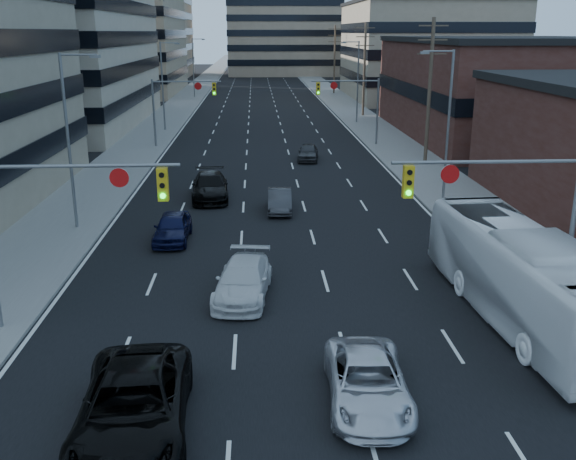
{
  "coord_description": "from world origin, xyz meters",
  "views": [
    {
      "loc": [
        -1.01,
        -12.85,
        9.98
      ],
      "look_at": [
        0.26,
        12.21,
        2.2
      ],
      "focal_mm": 40.0,
      "sensor_mm": 36.0,
      "label": 1
    }
  ],
  "objects_px": {
    "black_pickup": "(133,407)",
    "transit_bus": "(522,276)",
    "white_van": "(243,280)",
    "sedan_blue": "(172,227)",
    "silver_suv": "(367,381)"
  },
  "relations": [
    {
      "from": "sedan_blue",
      "to": "transit_bus",
      "type": "bearing_deg",
      "value": -34.96
    },
    {
      "from": "black_pickup",
      "to": "sedan_blue",
      "type": "xyz_separation_m",
      "value": [
        -0.97,
        16.19,
        -0.13
      ]
    },
    {
      "from": "transit_bus",
      "to": "sedan_blue",
      "type": "bearing_deg",
      "value": 140.69
    },
    {
      "from": "transit_bus",
      "to": "sedan_blue",
      "type": "distance_m",
      "value": 16.79
    },
    {
      "from": "white_van",
      "to": "transit_bus",
      "type": "xyz_separation_m",
      "value": [
        9.98,
        -2.54,
        0.98
      ]
    },
    {
      "from": "white_van",
      "to": "silver_suv",
      "type": "bearing_deg",
      "value": -58.08
    },
    {
      "from": "white_van",
      "to": "silver_suv",
      "type": "relative_size",
      "value": 1.02
    },
    {
      "from": "white_van",
      "to": "transit_bus",
      "type": "distance_m",
      "value": 10.34
    },
    {
      "from": "black_pickup",
      "to": "silver_suv",
      "type": "xyz_separation_m",
      "value": [
        6.23,
        1.22,
        -0.17
      ]
    },
    {
      "from": "black_pickup",
      "to": "silver_suv",
      "type": "distance_m",
      "value": 6.35
    },
    {
      "from": "white_van",
      "to": "sedan_blue",
      "type": "relative_size",
      "value": 1.17
    },
    {
      "from": "black_pickup",
      "to": "transit_bus",
      "type": "distance_m",
      "value": 14.18
    },
    {
      "from": "silver_suv",
      "to": "transit_bus",
      "type": "bearing_deg",
      "value": 41.57
    },
    {
      "from": "black_pickup",
      "to": "transit_bus",
      "type": "bearing_deg",
      "value": 23.8
    },
    {
      "from": "white_van",
      "to": "transit_bus",
      "type": "bearing_deg",
      "value": -7.26
    }
  ]
}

